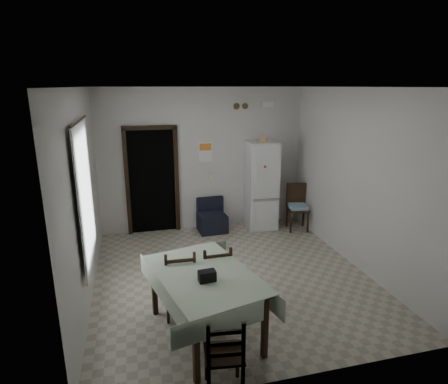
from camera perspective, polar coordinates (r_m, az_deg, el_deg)
name	(u,v)px	position (r m, az deg, el deg)	size (l,w,h in m)	color
ground	(232,276)	(6.11, 1.18, -12.61)	(4.50, 4.50, 0.00)	#A69D88
ceiling	(233,87)	(5.37, 1.36, 15.70)	(4.20, 4.50, 0.02)	white
wall_back	(203,160)	(7.71, -3.21, 4.89)	(4.20, 0.02, 2.90)	silver
wall_front	(297,250)	(3.58, 11.01, -8.65)	(4.20, 0.02, 2.90)	silver
wall_left	(83,198)	(5.42, -20.67, -0.86)	(0.02, 4.50, 2.90)	silver
wall_right	(357,180)	(6.44, 19.60, 1.79)	(0.02, 4.50, 2.90)	silver
doorway	(152,179)	(7.86, -10.99, 1.93)	(1.06, 0.52, 2.22)	black
window_recess	(77,195)	(5.21, -21.54, -0.46)	(0.10, 1.20, 1.60)	silver
curtain	(86,195)	(5.20, -20.34, -0.38)	(0.02, 1.45, 1.85)	silver
curtain_rod	(79,121)	(5.03, -21.27, 10.08)	(0.02, 0.02, 1.60)	black
calendar	(205,152)	(7.67, -2.84, 6.14)	(0.28, 0.02, 0.40)	white
calendar_image	(205,147)	(7.65, -2.84, 6.87)	(0.24, 0.01, 0.14)	orange
light_switch	(211,176)	(7.80, -2.07, 2.40)	(0.08, 0.02, 0.12)	beige
vent_left	(237,106)	(7.72, 1.92, 12.94)	(0.12, 0.12, 0.03)	brown
vent_right	(245,106)	(7.78, 3.23, 12.94)	(0.12, 0.12, 0.03)	brown
emergency_light	(267,104)	(7.90, 6.63, 13.13)	(0.25, 0.07, 0.09)	white
fridge	(261,185)	(7.83, 5.69, 1.00)	(0.59, 0.59, 1.83)	silver
tan_cone	(263,137)	(7.63, 5.93, 8.32)	(0.22, 0.22, 0.18)	tan
navy_seat	(212,216)	(7.72, -1.82, -3.63)	(0.56, 0.54, 0.68)	black
corner_chair	(298,208)	(7.91, 11.19, -2.38)	(0.41, 0.41, 0.96)	black
dining_table	(205,304)	(4.66, -2.97, -16.68)	(1.03, 1.56, 0.82)	#B0C4A8
black_bag	(207,276)	(4.27, -2.60, -12.67)	(0.19, 0.12, 0.12)	black
dining_chair_far_left	(180,281)	(5.01, -6.75, -13.38)	(0.41, 0.41, 0.95)	black
dining_chair_far_right	(215,276)	(5.14, -1.40, -12.63)	(0.40, 0.40, 0.93)	black
dining_chair_near_head	(224,353)	(3.92, -0.02, -23.32)	(0.38, 0.38, 0.88)	black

